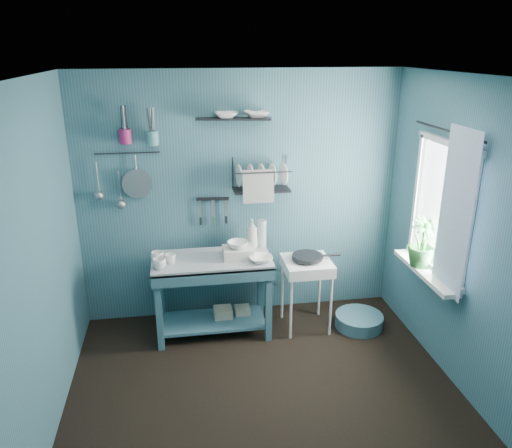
{
  "coord_description": "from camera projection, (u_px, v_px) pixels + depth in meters",
  "views": [
    {
      "loc": [
        -0.61,
        -3.26,
        2.69
      ],
      "look_at": [
        0.05,
        0.85,
        1.2
      ],
      "focal_mm": 35.0,
      "sensor_mm": 36.0,
      "label": 1
    }
  ],
  "objects": [
    {
      "name": "potted_plant",
      "position": [
        422.0,
        243.0,
        4.41
      ],
      "size": [
        0.31,
        0.31,
        0.44
      ],
      "primitive_type": "imported",
      "rotation": [
        0.0,
        0.0,
        0.29
      ],
      "color": "#2D7131",
      "rests_on": "windowsill"
    },
    {
      "name": "dish_rack",
      "position": [
        261.0,
        175.0,
        4.82
      ],
      "size": [
        0.56,
        0.25,
        0.32
      ],
      "primitive_type": "cube",
      "rotation": [
        0.0,
        0.0,
        -0.02
      ],
      "color": "black",
      "rests_on": "wall_back"
    },
    {
      "name": "upper_shelf",
      "position": [
        234.0,
        119.0,
        4.63
      ],
      "size": [
        0.72,
        0.3,
        0.01
      ],
      "primitive_type": "cube",
      "rotation": [
        0.0,
        0.0,
        -0.17
      ],
      "color": "black",
      "rests_on": "wall_back"
    },
    {
      "name": "shelf_bowl_right",
      "position": [
        257.0,
        114.0,
        4.65
      ],
      "size": [
        0.25,
        0.25,
        0.06
      ],
      "primitive_type": "imported",
      "rotation": [
        0.0,
        0.0,
        0.06
      ],
      "color": "white",
      "rests_on": "upper_shelf"
    },
    {
      "name": "frying_pan",
      "position": [
        307.0,
        257.0,
        4.83
      ],
      "size": [
        0.3,
        0.3,
        0.03
      ],
      "primitive_type": "cylinder",
      "color": "black",
      "rests_on": "hotplate_stand"
    },
    {
      "name": "floor_basin",
      "position": [
        359.0,
        321.0,
        5.05
      ],
      "size": [
        0.48,
        0.48,
        0.13
      ],
      "primitive_type": "cylinder",
      "color": "#3F6C7C",
      "rests_on": "floor"
    },
    {
      "name": "storage_tin_large",
      "position": [
        223.0,
        318.0,
        5.01
      ],
      "size": [
        0.18,
        0.18,
        0.22
      ],
      "primitive_type": "cube",
      "color": "tan",
      "rests_on": "floor"
    },
    {
      "name": "mug_mid",
      "position": [
        171.0,
        259.0,
        4.59
      ],
      "size": [
        0.14,
        0.14,
        0.09
      ],
      "primitive_type": "imported",
      "rotation": [
        0.0,
        0.0,
        0.52
      ],
      "color": "white",
      "rests_on": "work_counter"
    },
    {
      "name": "colander",
      "position": [
        137.0,
        184.0,
        4.74
      ],
      "size": [
        0.28,
        0.03,
        0.28
      ],
      "primitive_type": "cylinder",
      "rotation": [
        1.54,
        0.0,
        0.0
      ],
      "color": "gray",
      "rests_on": "wall_back"
    },
    {
      "name": "window_glass",
      "position": [
        442.0,
        208.0,
        4.22
      ],
      "size": [
        0.0,
        1.1,
        1.1
      ],
      "primitive_type": "plane",
      "rotation": [
        1.57,
        0.0,
        1.57
      ],
      "color": "white",
      "rests_on": "wall_right"
    },
    {
      "name": "wash_tub",
      "position": [
        238.0,
        253.0,
        4.72
      ],
      "size": [
        0.28,
        0.22,
        0.1
      ],
      "primitive_type": "cube",
      "color": "beige",
      "rests_on": "work_counter"
    },
    {
      "name": "curtain",
      "position": [
        455.0,
        214.0,
        3.91
      ],
      "size": [
        0.0,
        1.35,
        1.35
      ],
      "primitive_type": "plane",
      "rotation": [
        1.57,
        0.0,
        1.57
      ],
      "color": "white",
      "rests_on": "wall_right"
    },
    {
      "name": "wall_left",
      "position": [
        36.0,
        272.0,
        3.37
      ],
      "size": [
        0.0,
        3.0,
        3.0
      ],
      "primitive_type": "plane",
      "rotation": [
        1.57,
        0.0,
        1.57
      ],
      "color": "#325B68",
      "rests_on": "ground"
    },
    {
      "name": "tub_bowl",
      "position": [
        238.0,
        245.0,
        4.7
      ],
      "size": [
        0.2,
        0.19,
        0.06
      ],
      "primitive_type": "imported",
      "color": "white",
      "rests_on": "wash_tub"
    },
    {
      "name": "mug_right",
      "position": [
        158.0,
        257.0,
        4.63
      ],
      "size": [
        0.17,
        0.17,
        0.1
      ],
      "primitive_type": "imported",
      "rotation": [
        0.0,
        0.0,
        1.05
      ],
      "color": "white",
      "rests_on": "work_counter"
    },
    {
      "name": "curtain_rod",
      "position": [
        447.0,
        131.0,
        3.99
      ],
      "size": [
        0.02,
        1.05,
        0.02
      ],
      "primitive_type": "cylinder",
      "rotation": [
        1.57,
        0.0,
        0.0
      ],
      "color": "black",
      "rests_on": "wall_right"
    },
    {
      "name": "ladle_inner",
      "position": [
        120.0,
        187.0,
        4.73
      ],
      "size": [
        0.01,
        0.01,
        0.3
      ],
      "primitive_type": "cylinder",
      "color": "gray",
      "rests_on": "wall_back"
    },
    {
      "name": "utensil_cup_magenta",
      "position": [
        125.0,
        136.0,
        4.55
      ],
      "size": [
        0.11,
        0.11,
        0.13
      ],
      "primitive_type": "cylinder",
      "color": "#971C54",
      "rests_on": "wall_back"
    },
    {
      "name": "ceiling",
      "position": [
        269.0,
        78.0,
        3.19
      ],
      "size": [
        3.2,
        3.2,
        0.0
      ],
      "primitive_type": "plane",
      "rotation": [
        3.14,
        0.0,
        0.0
      ],
      "color": "silver",
      "rests_on": "ground"
    },
    {
      "name": "windowsill",
      "position": [
        425.0,
        272.0,
        4.4
      ],
      "size": [
        0.16,
        0.95,
        0.04
      ],
      "primitive_type": "cube",
      "color": "white",
      "rests_on": "wall_right"
    },
    {
      "name": "floor",
      "position": [
        267.0,
        399.0,
        4.03
      ],
      "size": [
        3.2,
        3.2,
        0.0
      ],
      "primitive_type": "plane",
      "color": "black",
      "rests_on": "ground"
    },
    {
      "name": "mug_left",
      "position": [
        159.0,
        264.0,
        4.48
      ],
      "size": [
        0.12,
        0.12,
        0.1
      ],
      "primitive_type": "imported",
      "color": "white",
      "rests_on": "work_counter"
    },
    {
      "name": "wall_back",
      "position": [
        241.0,
        198.0,
        5.01
      ],
      "size": [
        3.2,
        0.0,
        3.2
      ],
      "primitive_type": "plane",
      "rotation": [
        1.57,
        0.0,
        0.0
      ],
      "color": "#325B68",
      "rests_on": "ground"
    },
    {
      "name": "shelf_bowl_left",
      "position": [
        226.0,
        121.0,
        4.63
      ],
      "size": [
        0.23,
        0.23,
        0.05
      ],
      "primitive_type": "imported",
      "rotation": [
        0.0,
        0.0,
        -0.08
      ],
      "color": "white",
      "rests_on": "upper_shelf"
    },
    {
      "name": "wall_right",
      "position": [
        471.0,
        244.0,
        3.85
      ],
      "size": [
        0.0,
        3.0,
        3.0
      ],
      "primitive_type": "plane",
      "rotation": [
        1.57,
        0.0,
        -1.57
      ],
      "color": "#325B68",
      "rests_on": "ground"
    },
    {
      "name": "soap_bottle",
      "position": [
        252.0,
        234.0,
        4.92
      ],
      "size": [
        0.12,
        0.12,
        0.3
      ],
      "primitive_type": "imported",
      "color": "beige",
      "rests_on": "work_counter"
    },
    {
      "name": "work_counter",
      "position": [
        213.0,
        296.0,
        4.85
      ],
      "size": [
        1.16,
        0.63,
        0.8
      ],
      "primitive_type": "cube",
      "rotation": [
        0.0,
        0.0,
        0.07
      ],
      "color": "#356271",
      "rests_on": "floor"
    },
    {
      "name": "utensil_cup_teal",
      "position": [
        152.0,
        138.0,
        4.59
      ],
      "size": [
        0.11,
        0.11,
        0.13
      ],
      "primitive_type": "cylinder",
      "color": "teal",
      "rests_on": "wall_back"
    },
    {
      "name": "ladle_outer",
      "position": [
        97.0,
        177.0,
        4.67
      ],
      "size": [
        0.01,
        0.01,
        0.3
      ],
      "primitive_type": "cylinder",
      "color": "gray",
      "rests_on": "wall_back"
    },
    {
      "name": "counter_bowl",
      "position": [
        261.0,
        259.0,
        4.64
      ],
      "size": [
        0.22,
        0.22,
        0.05
      ],
      "primitive_type": "imported",
      "color": "white",
      "rests_on": "work_counter"
    },
    {
      "name": "wall_front",
      "position": [
        329.0,
        390.0,
        2.22
      ],
      "size": [
        3.2,
        0.0,
        3.2
      ],
      "primitive_type": "plane",
      "rotation": [
        -1.57,
        0.0,
        0.0
      ],
      "color": "#325B68",
      "rests_on": "ground"
    },
    {
      "name": "hotplate_stand",
      "position": [
        306.0,
        294.0,
        4.96
      ],
      "size": [
        0.51,
        0.51,
        0.73
      ],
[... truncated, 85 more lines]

